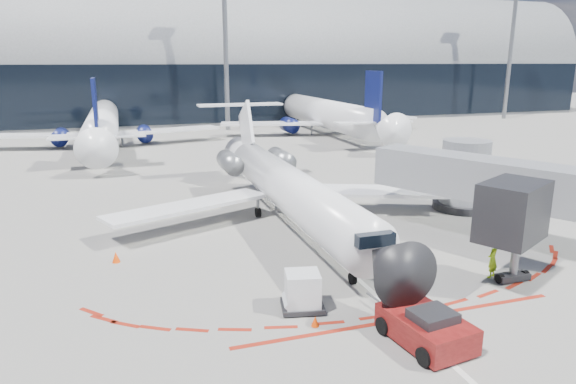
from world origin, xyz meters
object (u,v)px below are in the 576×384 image
object	(u,v)px
pushback_tug	(426,327)
uld_container	(303,291)
ramp_worker	(493,260)
regional_jet	(285,185)

from	to	relation	value
pushback_tug	uld_container	distance (m)	5.12
pushback_tug	ramp_worker	size ratio (longest dim) A/B	3.08
ramp_worker	regional_jet	bearing A→B (deg)	-87.78
uld_container	pushback_tug	bearing A→B (deg)	-36.61
pushback_tug	ramp_worker	distance (m)	7.49
ramp_worker	uld_container	bearing A→B (deg)	-25.71
pushback_tug	uld_container	bearing A→B (deg)	123.58
regional_jet	uld_container	world-z (taller)	regional_jet
uld_container	ramp_worker	bearing A→B (deg)	13.66
pushback_tug	ramp_worker	xyz separation A→B (m)	(6.23, 4.15, 0.27)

